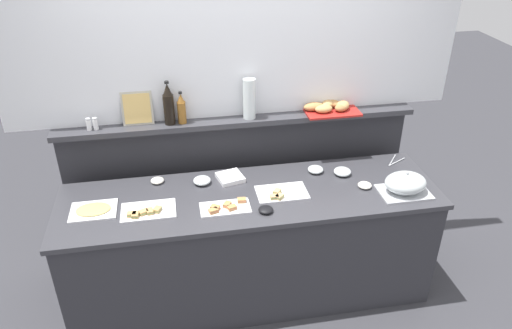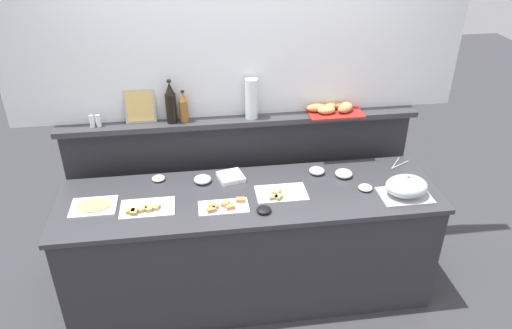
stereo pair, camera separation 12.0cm
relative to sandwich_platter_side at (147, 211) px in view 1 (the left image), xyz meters
The scene contains 24 objects.
ground_plane 1.32m from the sandwich_platter_side, 44.78° to the left, with size 12.00×12.00×0.00m, color #38383D.
buffet_counter 0.83m from the sandwich_platter_side, ahead, with size 2.59×0.73×0.89m.
back_ledge_unit 0.96m from the sandwich_platter_side, 42.25° to the left, with size 2.63×0.22×1.24m.
upper_wall_panel 1.39m from the sandwich_platter_side, 43.34° to the left, with size 3.23×0.08×1.36m, color white.
sandwich_platter_side is the anchor object (origin of this frame).
sandwich_platter_front 0.50m from the sandwich_platter_side, ahead, with size 0.33×0.17×0.04m.
sandwich_platter_rear 0.89m from the sandwich_platter_side, ahead, with size 0.35×0.22×0.04m.
cold_cuts_platter 0.35m from the sandwich_platter_side, 167.69° to the left, with size 0.29×0.22×0.02m.
serving_cloche 1.72m from the sandwich_platter_side, ahead, with size 0.34×0.24×0.17m.
glass_bowl_large 0.47m from the sandwich_platter_side, 37.03° to the left, with size 0.12×0.12×0.05m.
glass_bowl_medium 1.40m from the sandwich_platter_side, ahead, with size 0.12×0.12×0.05m.
glass_bowl_small 1.24m from the sandwich_platter_side, 13.61° to the left, with size 0.11×0.11×0.05m.
condiment_bowl_red 0.36m from the sandwich_platter_side, 79.13° to the left, with size 0.09×0.09×0.03m, color silver.
condiment_bowl_teal 0.76m from the sandwich_platter_side, ahead, with size 0.10×0.10×0.03m, color black.
condiment_bowl_cream 1.48m from the sandwich_platter_side, ahead, with size 0.10×0.10×0.03m, color silver.
serving_tongs 1.86m from the sandwich_platter_side, 10.14° to the left, with size 0.17×0.15×0.01m.
napkin_stack 0.65m from the sandwich_platter_side, 27.48° to the left, with size 0.17×0.17×0.03m, color white.
vinegar_bottle_amber 0.76m from the sandwich_platter_side, 63.01° to the left, with size 0.06×0.06×0.24m.
wine_bottle_dark 0.76m from the sandwich_platter_side, 70.55° to the left, with size 0.08×0.08×0.32m.
salt_shaker 0.76m from the sandwich_platter_side, 122.94° to the left, with size 0.03×0.03×0.09m.
pepper_shaker 0.74m from the sandwich_platter_side, 119.60° to the left, with size 0.03×0.03×0.09m.
bread_basket 1.52m from the sandwich_platter_side, 21.97° to the left, with size 0.42×0.26×0.08m.
framed_picture 0.75m from the sandwich_platter_side, 92.18° to the left, with size 0.21×0.06×0.24m.
water_carafe 1.06m from the sandwich_platter_side, 35.82° to the left, with size 0.09×0.09×0.30m, color silver.
Camera 1 is at (-0.46, -2.74, 2.73)m, focal length 34.44 mm.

